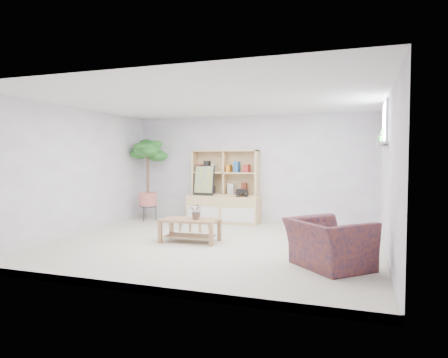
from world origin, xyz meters
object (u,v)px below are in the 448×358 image
(coffee_table, at_px, (190,231))
(floor_tree, at_px, (148,180))
(armchair, at_px, (329,240))
(storage_unit, at_px, (224,187))

(coffee_table, bearing_deg, floor_tree, 132.55)
(coffee_table, xyz_separation_m, armchair, (2.39, -0.89, 0.17))
(coffee_table, distance_m, armchair, 2.56)
(floor_tree, distance_m, armchair, 5.12)
(storage_unit, height_order, coffee_table, storage_unit)
(storage_unit, relative_size, armchair, 1.65)
(coffee_table, height_order, floor_tree, floor_tree)
(floor_tree, height_order, armchair, floor_tree)
(floor_tree, bearing_deg, coffee_table, -44.49)
(floor_tree, bearing_deg, armchair, -32.66)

